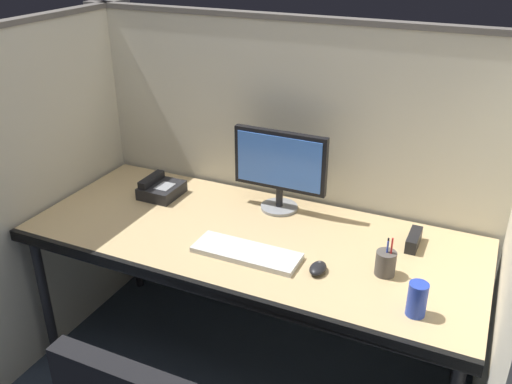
# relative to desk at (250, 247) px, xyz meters

# --- Properties ---
(cubicle_partition_rear) EXTENTS (2.21, 0.06, 1.57)m
(cubicle_partition_rear) POSITION_rel_desk_xyz_m (0.00, 0.46, 0.10)
(cubicle_partition_rear) COLOR beige
(cubicle_partition_rear) RESTS_ON ground
(cubicle_partition_left) EXTENTS (0.06, 1.41, 1.57)m
(cubicle_partition_left) POSITION_rel_desk_xyz_m (-0.99, -0.09, 0.10)
(cubicle_partition_left) COLOR beige
(cubicle_partition_left) RESTS_ON ground
(cubicle_partition_right) EXTENTS (0.06, 1.41, 1.57)m
(cubicle_partition_right) POSITION_rel_desk_xyz_m (0.99, -0.09, 0.10)
(cubicle_partition_right) COLOR beige
(cubicle_partition_right) RESTS_ON ground
(desk) EXTENTS (1.90, 0.80, 0.74)m
(desk) POSITION_rel_desk_xyz_m (0.00, 0.00, 0.00)
(desk) COLOR tan
(desk) RESTS_ON ground
(monitor_center) EXTENTS (0.43, 0.17, 0.37)m
(monitor_center) POSITION_rel_desk_xyz_m (0.01, 0.28, 0.27)
(monitor_center) COLOR gray
(monitor_center) RESTS_ON desk
(keyboard_main) EXTENTS (0.43, 0.15, 0.02)m
(keyboard_main) POSITION_rel_desk_xyz_m (0.05, -0.13, 0.06)
(keyboard_main) COLOR silver
(keyboard_main) RESTS_ON desk
(computer_mouse) EXTENTS (0.06, 0.10, 0.04)m
(computer_mouse) POSITION_rel_desk_xyz_m (0.34, -0.13, 0.07)
(computer_mouse) COLOR black
(computer_mouse) RESTS_ON desk
(desk_phone) EXTENTS (0.17, 0.19, 0.09)m
(desk_phone) POSITION_rel_desk_xyz_m (-0.55, 0.17, 0.08)
(desk_phone) COLOR black
(desk_phone) RESTS_ON desk
(pen_cup) EXTENTS (0.08, 0.08, 0.16)m
(pen_cup) POSITION_rel_desk_xyz_m (0.57, -0.04, 0.10)
(pen_cup) COLOR #4C4742
(pen_cup) RESTS_ON desk
(red_stapler) EXTENTS (0.04, 0.15, 0.06)m
(red_stapler) POSITION_rel_desk_xyz_m (0.63, 0.21, 0.08)
(red_stapler) COLOR black
(red_stapler) RESTS_ON desk
(soda_can) EXTENTS (0.07, 0.07, 0.12)m
(soda_can) POSITION_rel_desk_xyz_m (0.72, -0.23, 0.11)
(soda_can) COLOR #263FB2
(soda_can) RESTS_ON desk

